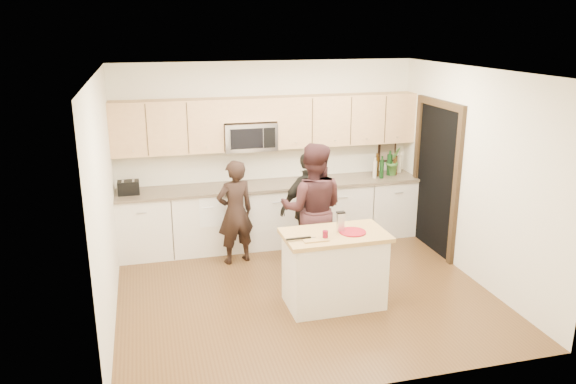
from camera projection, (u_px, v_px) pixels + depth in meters
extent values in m
plane|color=brown|center=(303.00, 291.00, 7.00)|extent=(4.50, 4.50, 0.00)
cube|color=silver|center=(268.00, 152.00, 8.47)|extent=(4.50, 0.02, 2.70)
cube|color=silver|center=(370.00, 251.00, 4.76)|extent=(4.50, 0.02, 2.70)
cube|color=silver|center=(105.00, 202.00, 6.08)|extent=(0.02, 4.00, 2.70)
cube|color=silver|center=(473.00, 175.00, 7.16)|extent=(0.02, 4.00, 2.70)
cube|color=white|center=(305.00, 71.00, 6.23)|extent=(4.50, 4.00, 0.02)
cube|color=silver|center=(273.00, 215.00, 8.44)|extent=(4.50, 0.62, 0.90)
cube|color=#7A6B51|center=(273.00, 185.00, 8.30)|extent=(4.50, 0.66, 0.04)
cube|color=tan|center=(167.00, 127.00, 7.83)|extent=(1.55, 0.33, 0.75)
cube|color=tan|center=(345.00, 119.00, 8.47)|extent=(2.17, 0.33, 0.75)
cube|color=tan|center=(249.00, 109.00, 8.05)|extent=(0.78, 0.33, 0.33)
cube|color=silver|center=(249.00, 136.00, 8.13)|extent=(0.76, 0.40, 0.40)
cube|color=black|center=(247.00, 139.00, 7.92)|extent=(0.47, 0.01, 0.29)
cube|color=black|center=(269.00, 138.00, 8.00)|extent=(0.17, 0.01, 0.29)
cube|color=black|center=(436.00, 180.00, 8.08)|extent=(0.02, 1.05, 2.10)
cube|color=#2E2112|center=(456.00, 191.00, 7.54)|extent=(0.06, 0.10, 2.10)
cube|color=#2E2112|center=(416.00, 170.00, 8.61)|extent=(0.06, 0.10, 2.10)
cube|color=#2E2112|center=(441.00, 104.00, 7.76)|extent=(0.06, 1.25, 0.10)
cube|color=black|center=(387.00, 150.00, 8.95)|extent=(0.30, 0.03, 0.38)
cube|color=tan|center=(387.00, 150.00, 8.93)|extent=(0.24, 0.00, 0.32)
cube|color=white|center=(212.00, 211.00, 7.85)|extent=(0.34, 0.01, 0.48)
cube|color=white|center=(208.00, 189.00, 8.06)|extent=(0.34, 0.60, 0.01)
cube|color=silver|center=(334.00, 271.00, 6.58)|extent=(1.11, 0.66, 0.85)
cube|color=#AA8146|center=(335.00, 235.00, 6.45)|extent=(1.21, 0.71, 0.05)
cylinder|color=maroon|center=(353.00, 232.00, 6.45)|extent=(0.31, 0.31, 0.02)
cube|color=silver|center=(341.00, 222.00, 6.45)|extent=(0.08, 0.06, 0.21)
cube|color=black|center=(341.00, 212.00, 6.42)|extent=(0.10, 0.06, 0.02)
cylinder|color=maroon|center=(325.00, 235.00, 6.25)|extent=(0.06, 0.06, 0.10)
cube|color=#AA8146|center=(315.00, 239.00, 6.24)|extent=(0.29, 0.20, 0.02)
cube|color=black|center=(299.00, 238.00, 6.22)|extent=(0.29, 0.03, 0.02)
cube|color=silver|center=(308.00, 238.00, 6.24)|extent=(0.19, 0.02, 0.01)
cube|color=black|center=(129.00, 188.00, 7.76)|extent=(0.29, 0.20, 0.19)
cube|color=silver|center=(123.00, 181.00, 7.72)|extent=(0.03, 0.14, 0.00)
cube|color=silver|center=(133.00, 181.00, 7.75)|extent=(0.03, 0.14, 0.00)
cylinder|color=#311E09|center=(377.00, 164.00, 8.68)|extent=(0.08, 0.08, 0.36)
cylinder|color=#BFB596|center=(375.00, 168.00, 8.56)|extent=(0.06, 0.06, 0.32)
cylinder|color=black|center=(390.00, 163.00, 8.72)|extent=(0.08, 0.08, 0.39)
cylinder|color=#311E09|center=(395.00, 164.00, 8.74)|extent=(0.06, 0.06, 0.36)
cylinder|color=#BFB596|center=(399.00, 162.00, 8.89)|extent=(0.07, 0.07, 0.33)
cylinder|color=black|center=(382.00, 167.00, 8.55)|extent=(0.06, 0.06, 0.35)
imported|color=#437A31|center=(393.00, 161.00, 8.74)|extent=(0.29, 0.26, 0.45)
imported|color=black|center=(235.00, 212.00, 7.69)|extent=(0.60, 0.47, 1.46)
imported|color=black|center=(313.00, 209.00, 7.33)|extent=(1.03, 0.91, 1.76)
imported|color=black|center=(309.00, 207.00, 7.79)|extent=(0.97, 0.60, 1.54)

